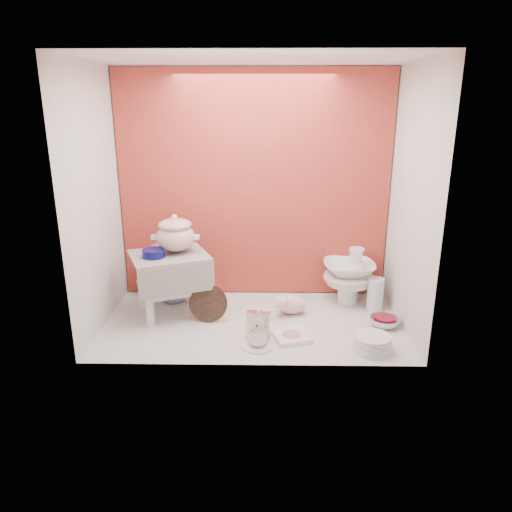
{
  "coord_description": "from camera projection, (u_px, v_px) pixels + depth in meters",
  "views": [
    {
      "loc": [
        0.07,
        -2.67,
        1.29
      ],
      "look_at": [
        0.02,
        0.02,
        0.42
      ],
      "focal_mm": 33.69,
      "sensor_mm": 36.0,
      "label": 1
    }
  ],
  "objects": [
    {
      "name": "plush_pig",
      "position": [
        292.0,
        304.0,
        3.04
      ],
      "size": [
        0.26,
        0.22,
        0.14
      ],
      "primitive_type": "ellipsoid",
      "rotation": [
        0.0,
        0.0,
        0.29
      ],
      "color": "beige",
      "rests_on": "ground"
    },
    {
      "name": "niche_shell",
      "position": [
        253.0,
        165.0,
        2.82
      ],
      "size": [
        1.86,
        1.03,
        1.53
      ],
      "color": "#B8382E",
      "rests_on": "ground"
    },
    {
      "name": "lattice_dish",
      "position": [
        292.0,
        337.0,
        2.73
      ],
      "size": [
        0.24,
        0.24,
        0.03
      ],
      "primitive_type": "cube",
      "rotation": [
        0.0,
        0.0,
        0.3
      ],
      "color": "white",
      "rests_on": "ground"
    },
    {
      "name": "blue_white_vase",
      "position": [
        173.0,
        286.0,
        3.22
      ],
      "size": [
        0.25,
        0.25,
        0.22
      ],
      "primitive_type": "imported",
      "rotation": [
        0.0,
        0.0,
        0.18
      ],
      "color": "white",
      "rests_on": "ground"
    },
    {
      "name": "dinner_plate_stack",
      "position": [
        372.0,
        343.0,
        2.59
      ],
      "size": [
        0.25,
        0.25,
        0.09
      ],
      "primitive_type": "cylinder",
      "rotation": [
        0.0,
        0.0,
        0.17
      ],
      "color": "white",
      "rests_on": "ground"
    },
    {
      "name": "gold_rim_teacup",
      "position": [
        258.0,
        338.0,
        2.62
      ],
      "size": [
        0.14,
        0.14,
        0.09
      ],
      "primitive_type": "imported",
      "rotation": [
        0.0,
        0.0,
        -0.35
      ],
      "color": "white",
      "rests_on": "teacup_saucer"
    },
    {
      "name": "crystal_bowl",
      "position": [
        384.0,
        322.0,
        2.88
      ],
      "size": [
        0.23,
        0.23,
        0.06
      ],
      "primitive_type": "imported",
      "rotation": [
        0.0,
        0.0,
        0.29
      ],
      "color": "silver",
      "rests_on": "ground"
    },
    {
      "name": "floral_platter",
      "position": [
        166.0,
        270.0,
        3.3
      ],
      "size": [
        0.39,
        0.13,
        0.37
      ],
      "primitive_type": null,
      "rotation": [
        0.0,
        0.0,
        0.03
      ],
      "color": "silver",
      "rests_on": "ground"
    },
    {
      "name": "cobalt_bowl",
      "position": [
        154.0,
        253.0,
        2.88
      ],
      "size": [
        0.16,
        0.16,
        0.05
      ],
      "primitive_type": "cylinder",
      "rotation": [
        0.0,
        0.0,
        0.24
      ],
      "color": "#0B0B53",
      "rests_on": "step_stool"
    },
    {
      "name": "ground",
      "position": [
        253.0,
        322.0,
        2.94
      ],
      "size": [
        1.8,
        1.8,
        0.0
      ],
      "primitive_type": "plane",
      "color": "silver",
      "rests_on": "ground"
    },
    {
      "name": "porcelain_tower",
      "position": [
        349.0,
        275.0,
        3.18
      ],
      "size": [
        0.36,
        0.36,
        0.38
      ],
      "primitive_type": null,
      "rotation": [
        0.0,
        0.0,
        -0.08
      ],
      "color": "white",
      "rests_on": "ground"
    },
    {
      "name": "clear_glass_vase",
      "position": [
        375.0,
        294.0,
        3.09
      ],
      "size": [
        0.12,
        0.12,
        0.21
      ],
      "primitive_type": "cylinder",
      "rotation": [
        0.0,
        0.0,
        -0.16
      ],
      "color": "silver",
      "rests_on": "ground"
    },
    {
      "name": "teacup_saucer",
      "position": [
        258.0,
        346.0,
        2.64
      ],
      "size": [
        0.22,
        0.22,
        0.01
      ],
      "primitive_type": "cylinder",
      "rotation": [
        0.0,
        0.0,
        -0.31
      ],
      "color": "white",
      "rests_on": "ground"
    },
    {
      "name": "soup_tureen",
      "position": [
        175.0,
        233.0,
        2.95
      ],
      "size": [
        0.31,
        0.31,
        0.24
      ],
      "primitive_type": null,
      "rotation": [
        0.0,
        0.0,
        -0.1
      ],
      "color": "white",
      "rests_on": "step_stool"
    },
    {
      "name": "step_stool",
      "position": [
        171.0,
        284.0,
        3.0
      ],
      "size": [
        0.57,
        0.53,
        0.4
      ],
      "primitive_type": null,
      "rotation": [
        0.0,
        0.0,
        0.4
      ],
      "color": "silver",
      "rests_on": "ground"
    },
    {
      "name": "mantel_clock",
      "position": [
        258.0,
        325.0,
        2.69
      ],
      "size": [
        0.14,
        0.08,
        0.19
      ],
      "primitive_type": "cube",
      "rotation": [
        0.0,
        0.0,
        -0.25
      ],
      "color": "silver",
      "rests_on": "ground"
    },
    {
      "name": "lacquer_tray",
      "position": [
        208.0,
        303.0,
        2.92
      ],
      "size": [
        0.24,
        0.05,
        0.24
      ],
      "primitive_type": null,
      "rotation": [
        0.0,
        0.0,
        -0.0
      ],
      "color": "black",
      "rests_on": "ground"
    }
  ]
}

